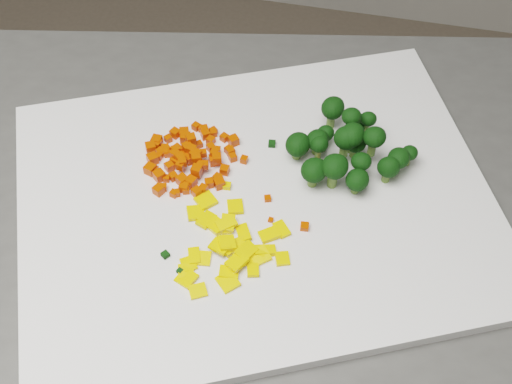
% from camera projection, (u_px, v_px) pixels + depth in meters
% --- Properties ---
extents(cutting_board, '(0.60, 0.54, 0.01)m').
position_uv_depth(cutting_board, '(256.00, 202.00, 0.74)').
color(cutting_board, white).
rests_on(cutting_board, counter_block).
extents(carrot_pile, '(0.11, 0.11, 0.03)m').
position_uv_depth(carrot_pile, '(195.00, 155.00, 0.75)').
color(carrot_pile, '#C62D02').
rests_on(carrot_pile, cutting_board).
extents(pepper_pile, '(0.12, 0.12, 0.02)m').
position_uv_depth(pepper_pile, '(230.00, 242.00, 0.69)').
color(pepper_pile, yellow).
rests_on(pepper_pile, cutting_board).
extents(broccoli_pile, '(0.13, 0.13, 0.06)m').
position_uv_depth(broccoli_pile, '(353.00, 135.00, 0.75)').
color(broccoli_pile, black).
rests_on(broccoli_pile, cutting_board).
extents(carrot_cube_0, '(0.01, 0.01, 0.01)m').
position_uv_depth(carrot_cube_0, '(202.00, 129.00, 0.79)').
color(carrot_cube_0, '#C62D02').
rests_on(carrot_cube_0, carrot_pile).
extents(carrot_cube_1, '(0.01, 0.01, 0.01)m').
position_uv_depth(carrot_cube_1, '(203.00, 153.00, 0.76)').
color(carrot_cube_1, '#C62D02').
rests_on(carrot_cube_1, carrot_pile).
extents(carrot_cube_2, '(0.01, 0.01, 0.01)m').
position_uv_depth(carrot_cube_2, '(185.00, 138.00, 0.78)').
color(carrot_cube_2, '#C62D02').
rests_on(carrot_cube_2, carrot_pile).
extents(carrot_cube_3, '(0.01, 0.01, 0.01)m').
position_uv_depth(carrot_cube_3, '(158.00, 190.00, 0.74)').
color(carrot_cube_3, '#C62D02').
rests_on(carrot_cube_3, carrot_pile).
extents(carrot_cube_4, '(0.01, 0.01, 0.01)m').
position_uv_depth(carrot_cube_4, '(176.00, 150.00, 0.76)').
color(carrot_cube_4, '#C62D02').
rests_on(carrot_cube_4, carrot_pile).
extents(carrot_cube_5, '(0.01, 0.01, 0.01)m').
position_uv_depth(carrot_cube_5, '(192.00, 156.00, 0.77)').
color(carrot_cube_5, '#C62D02').
rests_on(carrot_cube_5, carrot_pile).
extents(carrot_cube_6, '(0.01, 0.01, 0.01)m').
position_uv_depth(carrot_cube_6, '(213.00, 131.00, 0.79)').
color(carrot_cube_6, '#C62D02').
rests_on(carrot_cube_6, carrot_pile).
extents(carrot_cube_7, '(0.01, 0.01, 0.01)m').
position_uv_depth(carrot_cube_7, '(199.00, 144.00, 0.78)').
color(carrot_cube_7, '#C62D02').
rests_on(carrot_cube_7, carrot_pile).
extents(carrot_cube_8, '(0.01, 0.01, 0.01)m').
position_uv_depth(carrot_cube_8, '(217.00, 158.00, 0.76)').
color(carrot_cube_8, '#C62D02').
rests_on(carrot_cube_8, carrot_pile).
extents(carrot_cube_9, '(0.01, 0.01, 0.01)m').
position_uv_depth(carrot_cube_9, '(163.00, 187.00, 0.74)').
color(carrot_cube_9, '#C62D02').
rests_on(carrot_cube_9, carrot_pile).
extents(carrot_cube_10, '(0.01, 0.01, 0.01)m').
position_uv_depth(carrot_cube_10, '(211.00, 141.00, 0.78)').
color(carrot_cube_10, '#C62D02').
rests_on(carrot_cube_10, carrot_pile).
extents(carrot_cube_11, '(0.01, 0.01, 0.01)m').
position_uv_depth(carrot_cube_11, '(153.00, 159.00, 0.76)').
color(carrot_cube_11, '#C62D02').
rests_on(carrot_cube_11, carrot_pile).
extents(carrot_cube_12, '(0.01, 0.01, 0.01)m').
position_uv_depth(carrot_cube_12, '(181.00, 165.00, 0.75)').
color(carrot_cube_12, '#C62D02').
rests_on(carrot_cube_12, carrot_pile).
extents(carrot_cube_13, '(0.01, 0.01, 0.01)m').
position_uv_depth(carrot_cube_13, '(166.00, 152.00, 0.77)').
color(carrot_cube_13, '#C62D02').
rests_on(carrot_cube_13, carrot_pile).
extents(carrot_cube_14, '(0.01, 0.01, 0.01)m').
position_uv_depth(carrot_cube_14, '(160.00, 152.00, 0.77)').
color(carrot_cube_14, '#C62D02').
rests_on(carrot_cube_14, carrot_pile).
extents(carrot_cube_15, '(0.01, 0.01, 0.01)m').
position_uv_depth(carrot_cube_15, '(214.00, 160.00, 0.76)').
color(carrot_cube_15, '#C62D02').
rests_on(carrot_cube_15, carrot_pile).
extents(carrot_cube_16, '(0.01, 0.01, 0.01)m').
position_uv_depth(carrot_cube_16, '(200.00, 165.00, 0.75)').
color(carrot_cube_16, '#C62D02').
rests_on(carrot_cube_16, carrot_pile).
extents(carrot_cube_17, '(0.01, 0.01, 0.01)m').
position_uv_depth(carrot_cube_17, '(159.00, 176.00, 0.75)').
color(carrot_cube_17, '#C62D02').
rests_on(carrot_cube_17, carrot_pile).
extents(carrot_cube_18, '(0.01, 0.01, 0.01)m').
position_uv_depth(carrot_cube_18, '(180.00, 158.00, 0.76)').
color(carrot_cube_18, '#C62D02').
rests_on(carrot_cube_18, carrot_pile).
extents(carrot_cube_19, '(0.01, 0.01, 0.01)m').
position_uv_depth(carrot_cube_19, '(167.00, 149.00, 0.77)').
color(carrot_cube_19, '#C62D02').
rests_on(carrot_cube_19, carrot_pile).
extents(carrot_cube_20, '(0.01, 0.01, 0.01)m').
position_uv_depth(carrot_cube_20, '(191.00, 139.00, 0.77)').
color(carrot_cube_20, '#C62D02').
rests_on(carrot_cube_20, carrot_pile).
extents(carrot_cube_21, '(0.01, 0.01, 0.01)m').
position_uv_depth(carrot_cube_21, '(230.00, 151.00, 0.77)').
color(carrot_cube_21, '#C62D02').
rests_on(carrot_cube_21, carrot_pile).
extents(carrot_cube_22, '(0.01, 0.01, 0.01)m').
position_uv_depth(carrot_cube_22, '(196.00, 155.00, 0.76)').
color(carrot_cube_22, '#C62D02').
rests_on(carrot_cube_22, carrot_pile).
extents(carrot_cube_23, '(0.01, 0.01, 0.01)m').
position_uv_depth(carrot_cube_23, '(219.00, 183.00, 0.74)').
color(carrot_cube_23, '#C62D02').
rests_on(carrot_cube_23, carrot_pile).
extents(carrot_cube_24, '(0.01, 0.01, 0.01)m').
position_uv_depth(carrot_cube_24, '(229.00, 150.00, 0.77)').
color(carrot_cube_24, '#C62D02').
rests_on(carrot_cube_24, carrot_pile).
extents(carrot_cube_25, '(0.01, 0.01, 0.01)m').
position_uv_depth(carrot_cube_25, '(215.00, 154.00, 0.76)').
color(carrot_cube_25, '#C62D02').
rests_on(carrot_cube_25, carrot_pile).
extents(carrot_cube_26, '(0.01, 0.01, 0.01)m').
position_uv_depth(carrot_cube_26, '(165.00, 148.00, 0.78)').
color(carrot_cube_26, '#C62D02').
rests_on(carrot_cube_26, carrot_pile).
extents(carrot_cube_27, '(0.01, 0.01, 0.01)m').
position_uv_depth(carrot_cube_27, '(196.00, 161.00, 0.76)').
color(carrot_cube_27, '#C62D02').
rests_on(carrot_cube_27, carrot_pile).
extents(carrot_cube_28, '(0.01, 0.01, 0.01)m').
position_uv_depth(carrot_cube_28, '(177.00, 151.00, 0.77)').
color(carrot_cube_28, '#C62D02').
rests_on(carrot_cube_28, carrot_pile).
extents(carrot_cube_29, '(0.01, 0.01, 0.01)m').
position_uv_depth(carrot_cube_29, '(184.00, 133.00, 0.79)').
color(carrot_cube_29, '#C62D02').
rests_on(carrot_cube_29, carrot_pile).
extents(carrot_cube_30, '(0.01, 0.01, 0.01)m').
position_uv_depth(carrot_cube_30, '(218.00, 178.00, 0.75)').
color(carrot_cube_30, '#C62D02').
rests_on(carrot_cube_30, carrot_pile).
extents(carrot_cube_31, '(0.01, 0.01, 0.01)m').
position_uv_depth(carrot_cube_31, '(199.00, 162.00, 0.75)').
color(carrot_cube_31, '#C62D02').
rests_on(carrot_cube_31, carrot_pile).
extents(carrot_cube_32, '(0.01, 0.01, 0.01)m').
position_uv_depth(carrot_cube_32, '(216.00, 152.00, 0.77)').
color(carrot_cube_32, '#C62D02').
rests_on(carrot_cube_32, carrot_pile).
extents(carrot_cube_33, '(0.01, 0.01, 0.01)m').
position_uv_depth(carrot_cube_33, '(157.00, 144.00, 0.78)').
color(carrot_cube_33, '#C62D02').
rests_on(carrot_cube_33, carrot_pile).
extents(carrot_cube_34, '(0.01, 0.01, 0.01)m').
position_uv_depth(carrot_cube_34, '(186.00, 190.00, 0.74)').
color(carrot_cube_34, '#C62D02').
rests_on(carrot_cube_34, carrot_pile).
extents(carrot_cube_35, '(0.01, 0.01, 0.01)m').
position_uv_depth(carrot_cube_35, '(205.00, 165.00, 0.75)').
color(carrot_cube_35, '#C62D02').
rests_on(carrot_cube_35, carrot_pile).
extents(carrot_cube_36, '(0.01, 0.01, 0.01)m').
position_uv_depth(carrot_cube_36, '(203.00, 189.00, 0.74)').
color(carrot_cube_36, '#C62D02').
rests_on(carrot_cube_36, carrot_pile).
extents(carrot_cube_37, '(0.01, 0.01, 0.01)m').
position_uv_depth(carrot_cube_37, '(204.00, 129.00, 0.79)').
color(carrot_cube_37, '#C62D02').
rests_on(carrot_cube_37, carrot_pile).
extents(carrot_cube_38, '(0.01, 0.01, 0.01)m').
position_uv_depth(carrot_cube_38, '(244.00, 160.00, 0.76)').
color(carrot_cube_38, '#C62D02').
rests_on(carrot_cube_38, carrot_pile).
extents(carrot_cube_39, '(0.01, 0.01, 0.01)m').
position_uv_depth(carrot_cube_39, '(173.00, 177.00, 0.75)').
color(carrot_cube_39, '#C62D02').
rests_on(carrot_cube_39, carrot_pile).
extents(carrot_cube_40, '(0.01, 0.01, 0.01)m').
position_uv_depth(carrot_cube_40, '(167.00, 154.00, 0.77)').
color(carrot_cube_40, '#C62D02').
rests_on(carrot_cube_40, carrot_pile).
extents(carrot_cube_41, '(0.01, 0.01, 0.01)m').
position_uv_depth(carrot_cube_41, '(154.00, 170.00, 0.76)').
color(carrot_cube_41, '#C62D02').
rests_on(carrot_cube_41, carrot_pile).
extents(carrot_cube_42, '(0.01, 0.01, 0.01)m').
position_uv_depth(carrot_cube_42, '(168.00, 139.00, 0.78)').
color(carrot_cube_42, '#C62D02').
rests_on(carrot_cube_42, carrot_pile).
extents(carrot_cube_43, '(0.01, 0.01, 0.01)m').
position_uv_depth(carrot_cube_43, '(187.00, 147.00, 0.77)').
color(carrot_cube_43, '#C62D02').
rests_on(carrot_cube_43, carrot_pile).
extents(carrot_cube_44, '(0.01, 0.01, 0.01)m').
position_uv_depth(carrot_cube_44, '(195.00, 154.00, 0.76)').
color(carrot_cube_44, '#C62D02').
rests_on(carrot_cube_44, carrot_pile).
extents(carrot_cube_45, '(0.01, 0.01, 0.01)m').
position_uv_depth(carrot_cube_45, '(191.00, 182.00, 0.74)').
color(carrot_cube_45, '#C62D02').
rests_on(carrot_cube_45, carrot_pile).
extents(carrot_cube_46, '(0.01, 0.01, 0.01)m').
position_uv_depth(carrot_cube_46, '(175.00, 154.00, 0.76)').
color(carrot_cube_46, '#C62D02').
rests_on(carrot_cube_46, carrot_pile).
extents(carrot_cube_47, '(0.01, 0.01, 0.01)m').
position_uv_depth(carrot_cube_47, '(190.00, 185.00, 0.74)').
color(carrot_cube_47, '#C62D02').
rests_on(carrot_cube_47, carrot_pile).
extents(carrot_cube_48, '(0.01, 0.01, 0.01)m').
position_uv_depth(carrot_cube_48, '(182.00, 155.00, 0.77)').
color(carrot_cube_48, '#C62D02').
rests_on(carrot_cube_48, carrot_pile).
extents(carrot_cube_49, '(0.01, 0.01, 0.01)m').
position_uv_depth(carrot_cube_49, '(233.00, 141.00, 0.78)').
color(carrot_cube_49, '#C62D02').
rests_on(carrot_cube_49, carrot_pile).
extents(carrot_cube_50, '(0.01, 0.01, 0.01)m').
position_uv_depth(carrot_cube_50, '(150.00, 169.00, 0.75)').
color(carrot_cube_50, '#C62D02').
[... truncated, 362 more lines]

